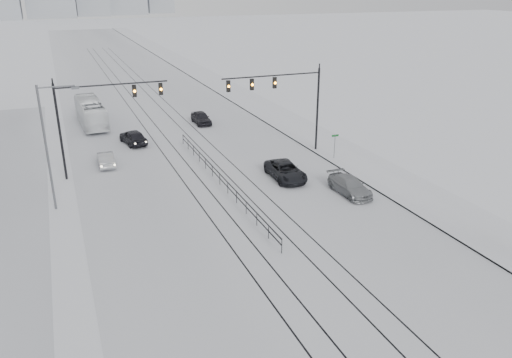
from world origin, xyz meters
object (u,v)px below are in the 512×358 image
Objects in this scene: sedan_nb_front at (286,171)px; sedan_nb_right at (350,186)px; sedan_nb_far at (201,118)px; sedan_sb_inner at (133,137)px; sedan_sb_outer at (106,159)px; box_truck at (91,113)px.

sedan_nb_front reaches higher than sedan_nb_right.
sedan_sb_inner is at bearing -149.87° from sedan_nb_far.
sedan_nb_right is at bearing 113.74° from sedan_sb_inner.
box_truck reaches higher than sedan_sb_outer.
sedan_sb_outer is at bearing 87.40° from box_truck.
sedan_sb_inner is 1.06× the size of sedan_nb_far.
sedan_sb_inner is 23.59m from sedan_nb_right.
sedan_nb_front is 0.48× the size of box_truck.
sedan_sb_outer is 0.37× the size of box_truck.
sedan_nb_far is at bearing -160.52° from sedan_sb_inner.
sedan_sb_inner is at bearing 106.83° from box_truck.
sedan_nb_front is at bearing 117.01° from box_truck.
box_truck reaches higher than sedan_nb_front.
box_truck is (0.07, 14.96, 0.84)m from sedan_sb_outer.
box_truck is (-13.46, 23.94, 0.77)m from sedan_nb_front.
sedan_nb_far reaches higher than sedan_nb_front.
sedan_nb_right reaches higher than sedan_sb_outer.
sedan_nb_far is 0.39× the size of box_truck.
sedan_sb_inner reaches higher than sedan_nb_far.
sedan_sb_outer is at bearing 48.49° from sedan_sb_inner.
sedan_nb_right is (16.77, -13.74, 0.02)m from sedan_sb_outer.
sedan_nb_right is 1.09× the size of sedan_nb_far.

